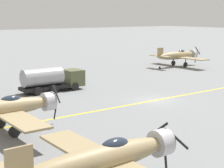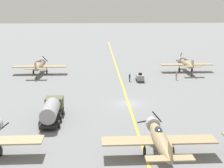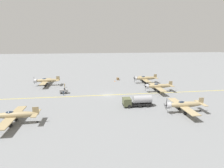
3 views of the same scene
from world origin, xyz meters
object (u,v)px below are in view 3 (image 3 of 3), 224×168
(ground_crew_walking, at_px, (65,85))
(supply_crate_by_tanker, at_px, (118,79))
(airplane_near_right, at_px, (145,78))
(airplane_near_center, at_px, (158,86))
(fuel_tanker, at_px, (137,101))
(airplane_far_right, at_px, (46,81))
(airplane_near_left, at_px, (184,105))
(tow_tractor, at_px, (64,91))
(ground_crew_inspecting, at_px, (63,93))
(airplane_far_left, at_px, (14,115))
(traffic_cone, at_px, (115,81))

(ground_crew_walking, distance_m, supply_crate_by_tanker, 24.61)
(airplane_near_right, xyz_separation_m, ground_crew_walking, (-3.03, 32.64, -1.12))
(airplane_near_right, relative_size, airplane_near_center, 1.00)
(fuel_tanker, height_order, supply_crate_by_tanker, fuel_tanker)
(airplane_near_right, bearing_deg, airplane_far_right, 98.17)
(ground_crew_walking, bearing_deg, airplane_near_left, -131.29)
(tow_tractor, height_order, ground_crew_walking, tow_tractor)
(airplane_far_right, bearing_deg, fuel_tanker, -123.02)
(fuel_tanker, xyz_separation_m, ground_crew_inspecting, (12.91, 21.22, -0.61))
(airplane_far_left, distance_m, ground_crew_walking, 30.19)
(airplane_near_right, xyz_separation_m, tow_tractor, (-10.78, 31.91, -1.22))
(ground_crew_walking, bearing_deg, airplane_near_right, -84.70)
(airplane_far_right, height_order, traffic_cone, airplane_far_right)
(airplane_near_left, height_order, ground_crew_inspecting, airplane_near_left)
(supply_crate_by_tanker, bearing_deg, traffic_cone, 149.62)
(airplane_near_left, relative_size, fuel_tanker, 1.50)
(fuel_tanker, distance_m, tow_tractor, 26.14)
(airplane_near_right, bearing_deg, airplane_near_left, -170.74)
(ground_crew_inspecting, height_order, traffic_cone, ground_crew_inspecting)
(airplane_far_right, bearing_deg, tow_tractor, -136.18)
(airplane_near_center, height_order, fuel_tanker, airplane_near_center)
(airplane_far_right, relative_size, tow_tractor, 4.62)
(fuel_tanker, relative_size, tow_tractor, 3.08)
(airplane_near_right, height_order, airplane_near_left, airplane_near_left)
(airplane_near_left, bearing_deg, ground_crew_walking, 51.33)
(tow_tractor, distance_m, ground_crew_walking, 7.79)
(tow_tractor, distance_m, ground_crew_inspecting, 2.14)
(airplane_near_center, xyz_separation_m, ground_crew_walking, (10.22, 33.08, -1.12))
(tow_tractor, bearing_deg, airplane_near_right, -71.33)
(airplane_far_left, bearing_deg, ground_crew_inspecting, -32.54)
(airplane_near_center, xyz_separation_m, airplane_far_left, (-19.17, 39.86, 0.00))
(airplane_near_center, xyz_separation_m, fuel_tanker, (-12.58, 10.99, -0.50))
(airplane_far_left, bearing_deg, airplane_near_center, -75.43)
(airplane_near_center, bearing_deg, airplane_near_left, 164.36)
(airplane_far_right, height_order, airplane_near_left, airplane_near_left)
(airplane_far_left, bearing_deg, fuel_tanker, -88.27)
(airplane_far_left, xyz_separation_m, tow_tractor, (21.64, -7.51, -1.22))
(airplane_far_right, xyz_separation_m, supply_crate_by_tanker, (6.13, -29.79, -1.49))
(airplane_near_center, height_order, airplane_far_right, airplane_far_right)
(airplane_near_center, distance_m, airplane_far_left, 44.23)
(traffic_cone, bearing_deg, airplane_near_center, -144.16)
(airplane_near_left, height_order, traffic_cone, airplane_near_left)
(fuel_tanker, bearing_deg, airplane_near_center, -41.13)
(airplane_near_right, xyz_separation_m, airplane_far_left, (-32.42, 39.43, 0.00))
(airplane_near_right, bearing_deg, tow_tractor, 118.50)
(ground_crew_walking, height_order, supply_crate_by_tanker, ground_crew_walking)
(ground_crew_inspecting, bearing_deg, tow_tractor, 3.68)
(ground_crew_inspecting, bearing_deg, airplane_near_center, -90.58)
(airplane_far_right, distance_m, ground_crew_inspecting, 16.39)
(airplane_far_left, bearing_deg, tow_tractor, -30.26)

